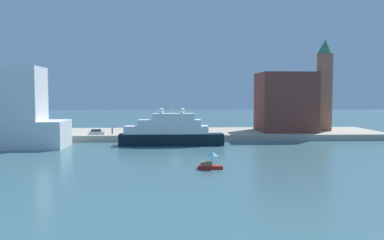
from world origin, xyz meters
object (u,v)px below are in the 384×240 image
Objects in this scene: large_yacht at (170,133)px; harbor_building at (285,102)px; small_motorboat at (210,162)px; bell_tower at (325,82)px; parked_car at (97,132)px; person_figure at (112,130)px; mooring_bollard at (189,133)px.

large_yacht is 1.50× the size of harbor_building.
small_motorboat is (6.57, -28.98, -1.82)m from large_yacht.
large_yacht reaches higher than small_motorboat.
bell_tower is (11.27, 1.37, 5.59)m from harbor_building.
small_motorboat is 60.66m from bell_tower.
parked_car is at bearing -172.74° from bell_tower.
bell_tower is at bearing 23.05° from large_yacht.
parked_car is at bearing -172.67° from harbor_building.
harbor_building reaches higher than person_figure.
parked_car is at bearing 150.96° from large_yacht.
mooring_bollard is at bearing -165.19° from bell_tower.
person_figure is (3.68, 0.92, 0.31)m from parked_car.
small_motorboat is at bearing -57.45° from parked_car.
parked_car is at bearing 174.56° from mooring_bollard.
harbor_building is 28.73m from mooring_bollard.
mooring_bollard is (-26.35, -8.58, -7.56)m from harbor_building.
small_motorboat is 1.01× the size of parked_car.
large_yacht reaches higher than person_figure.
small_motorboat is at bearing -87.10° from mooring_bollard.
large_yacht is at bearing -120.24° from mooring_bollard.
harbor_building is at bearing 61.77° from small_motorboat.
person_figure is at bearing -173.19° from bell_tower.
person_figure is (-21.37, 40.16, 1.30)m from small_motorboat.
harbor_building is (31.05, 16.63, 6.53)m from large_yacht.
mooring_bollard is (23.17, -2.21, -0.19)m from parked_car.
large_yacht is at bearing -29.04° from parked_car.
parked_car is 3.80m from person_figure.
person_figure is at bearing 118.02° from small_motorboat.
parked_car is 23.28m from mooring_bollard.
harbor_building is at bearing 7.33° from parked_car.
large_yacht is at bearing 102.77° from small_motorboat.
parked_car is 5.60× the size of mooring_bollard.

